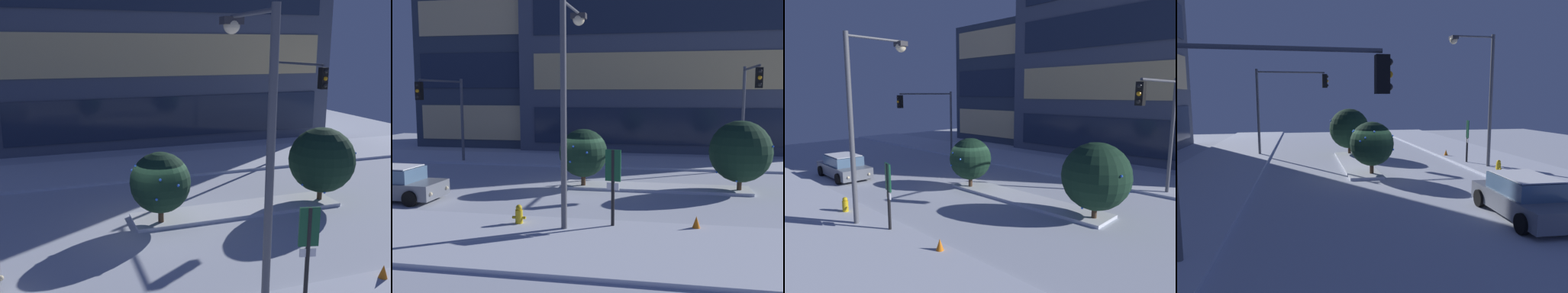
{
  "view_description": "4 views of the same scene",
  "coord_description": "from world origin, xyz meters",
  "views": [
    {
      "loc": [
        -3.89,
        -15.84,
        6.82
      ],
      "look_at": [
        2.2,
        1.92,
        2.6
      ],
      "focal_mm": 40.74,
      "sensor_mm": 36.0,
      "label": 1
    },
    {
      "loc": [
        4.41,
        -21.86,
        4.72
      ],
      "look_at": [
        0.34,
        0.02,
        2.07
      ],
      "focal_mm": 42.26,
      "sensor_mm": 36.0,
      "label": 2
    },
    {
      "loc": [
        13.96,
        -13.15,
        5.42
      ],
      "look_at": [
        -1.2,
        2.12,
        2.07
      ],
      "focal_mm": 31.53,
      "sensor_mm": 36.0,
      "label": 3
    },
    {
      "loc": [
        -18.81,
        3.6,
        4.16
      ],
      "look_at": [
        -1.26,
        0.22,
        1.78
      ],
      "focal_mm": 33.54,
      "sensor_mm": 36.0,
      "label": 4
    }
  ],
  "objects": [
    {
      "name": "parking_info_sign",
      "position": [
        2.44,
        -6.56,
        1.77
      ],
      "size": [
        0.55,
        0.18,
        2.78
      ],
      "rotation": [
        0.0,
        0.0,
        1.35
      ],
      "color": "black",
      "rests_on": "ground"
    },
    {
      "name": "traffic_light_corner_far_left",
      "position": [
        -9.42,
        4.38,
        3.97
      ],
      "size": [
        0.32,
        5.54,
        5.57
      ],
      "rotation": [
        0.0,
        0.0,
        -1.57
      ],
      "color": "#565960",
      "rests_on": "ground"
    },
    {
      "name": "ground",
      "position": [
        0.0,
        0.0,
        0.0
      ],
      "size": [
        52.0,
        52.0,
        0.0
      ],
      "primitive_type": "plane",
      "color": "silver"
    },
    {
      "name": "construction_cone",
      "position": [
        5.26,
        -6.33,
        0.28
      ],
      "size": [
        0.36,
        0.36,
        0.55
      ],
      "primitive_type": "cone",
      "color": "orange",
      "rests_on": "ground"
    },
    {
      "name": "decorated_tree_median",
      "position": [
        7.53,
        0.26,
        1.96
      ],
      "size": [
        2.89,
        2.89,
        3.41
      ],
      "color": "#473323",
      "rests_on": "ground"
    },
    {
      "name": "fire_hydrant",
      "position": [
        -0.82,
        -6.9,
        0.39
      ],
      "size": [
        0.48,
        0.26,
        0.81
      ],
      "color": "gold",
      "rests_on": "ground"
    },
    {
      "name": "curb_strip_far",
      "position": [
        0.0,
        8.5,
        0.07
      ],
      "size": [
        52.0,
        5.2,
        0.14
      ],
      "primitive_type": "cube",
      "color": "silver",
      "rests_on": "ground"
    },
    {
      "name": "traffic_light_corner_far_right",
      "position": [
        8.49,
        4.66,
        4.37
      ],
      "size": [
        0.32,
        5.16,
        6.2
      ],
      "rotation": [
        0.0,
        0.0,
        -1.57
      ],
      "color": "#565960",
      "rests_on": "ground"
    },
    {
      "name": "median_strip",
      "position": [
        3.61,
        0.4,
        0.07
      ],
      "size": [
        9.0,
        1.8,
        0.14
      ],
      "primitive_type": "cube",
      "color": "silver",
      "rests_on": "ground"
    },
    {
      "name": "curb_strip_near",
      "position": [
        0.0,
        -8.5,
        0.07
      ],
      "size": [
        52.0,
        5.2,
        0.14
      ],
      "primitive_type": "cube",
      "color": "silver",
      "rests_on": "ground"
    },
    {
      "name": "car_near",
      "position": [
        -7.66,
        -3.94,
        0.71
      ],
      "size": [
        4.63,
        2.24,
        1.49
      ],
      "rotation": [
        0.0,
        0.0,
        -0.04
      ],
      "color": "slate",
      "rests_on": "ground"
    },
    {
      "name": "decorated_tree_left_of_median",
      "position": [
        0.12,
        0.0,
        1.74
      ],
      "size": [
        2.36,
        2.36,
        2.93
      ],
      "color": "#473323",
      "rests_on": "ground"
    },
    {
      "name": "street_lamp_arched",
      "position": [
        0.88,
        -6.48,
        5.03
      ],
      "size": [
        0.56,
        2.7,
        7.75
      ],
      "rotation": [
        0.0,
        0.0,
        1.56
      ],
      "color": "#565960",
      "rests_on": "ground"
    }
  ]
}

